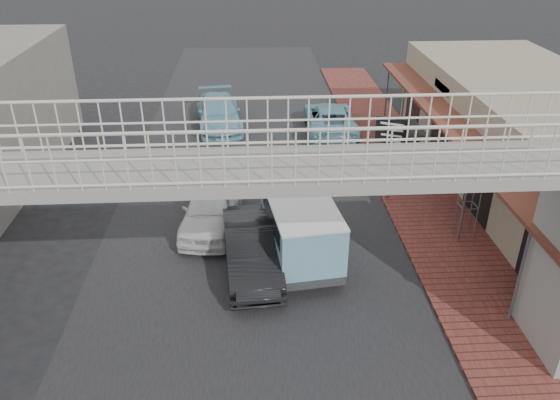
{
  "coord_description": "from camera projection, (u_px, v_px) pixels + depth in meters",
  "views": [
    {
      "loc": [
        0.06,
        -14.08,
        9.84
      ],
      "look_at": [
        0.93,
        0.87,
        1.8
      ],
      "focal_mm": 35.0,
      "sensor_mm": 36.0,
      "label": 1
    }
  ],
  "objects": [
    {
      "name": "road_strip",
      "position": [
        252.0,
        265.0,
        17.04
      ],
      "size": [
        10.0,
        60.0,
        0.01
      ],
      "primitive_type": "cube",
      "color": "black",
      "rests_on": "ground"
    },
    {
      "name": "dark_sedan",
      "position": [
        252.0,
        249.0,
        16.5
      ],
      "size": [
        1.91,
        4.59,
        1.48
      ],
      "primitive_type": "imported",
      "rotation": [
        0.0,
        0.0,
        0.08
      ],
      "color": "black",
      "rests_on": "ground"
    },
    {
      "name": "ground",
      "position": [
        252.0,
        265.0,
        17.04
      ],
      "size": [
        120.0,
        120.0,
        0.0
      ],
      "primitive_type": "plane",
      "color": "black",
      "rests_on": "ground"
    },
    {
      "name": "arrow_sign",
      "position": [
        416.0,
        135.0,
        19.29
      ],
      "size": [
        1.97,
        1.35,
        3.27
      ],
      "rotation": [
        0.0,
        0.0,
        -0.43
      ],
      "color": "#59595B",
      "rests_on": "sidewalk"
    },
    {
      "name": "motorcycle_near",
      "position": [
        383.0,
        164.0,
        22.25
      ],
      "size": [
        2.04,
        1.06,
        1.02
      ],
      "primitive_type": "imported",
      "rotation": [
        0.0,
        0.0,
        1.77
      ],
      "color": "black",
      "rests_on": "sidewalk"
    },
    {
      "name": "angkot_far",
      "position": [
        219.0,
        113.0,
        27.45
      ],
      "size": [
        2.65,
        5.31,
        1.48
      ],
      "primitive_type": "imported",
      "rotation": [
        0.0,
        0.0,
        0.12
      ],
      "color": "#71AFC4",
      "rests_on": "ground"
    },
    {
      "name": "angkot_curb",
      "position": [
        330.0,
        119.0,
        26.76
      ],
      "size": [
        2.5,
        5.15,
        1.41
      ],
      "primitive_type": "imported",
      "rotation": [
        0.0,
        0.0,
        3.11
      ],
      "color": "#6AA8B9",
      "rests_on": "ground"
    },
    {
      "name": "footbridge",
      "position": [
        251.0,
        250.0,
        12.02
      ],
      "size": [
        16.4,
        2.4,
        6.34
      ],
      "color": "gray",
      "rests_on": "ground"
    },
    {
      "name": "sidewalk",
      "position": [
        428.0,
        210.0,
        19.98
      ],
      "size": [
        3.0,
        40.0,
        0.1
      ],
      "primitive_type": "cube",
      "color": "brown",
      "rests_on": "ground"
    },
    {
      "name": "street_clock",
      "position": [
        474.0,
        172.0,
        17.21
      ],
      "size": [
        0.7,
        0.56,
        2.86
      ],
      "rotation": [
        0.0,
        0.0,
        0.01
      ],
      "color": "#59595B",
      "rests_on": "sidewalk"
    },
    {
      "name": "angkot_van",
      "position": [
        300.0,
        221.0,
        16.76
      ],
      "size": [
        2.45,
        4.5,
        2.1
      ],
      "rotation": [
        0.0,
        0.0,
        0.13
      ],
      "color": "black",
      "rests_on": "ground"
    },
    {
      "name": "white_hatchback",
      "position": [
        211.0,
        207.0,
        18.78
      ],
      "size": [
        2.29,
        4.57,
        1.49
      ],
      "primitive_type": "imported",
      "rotation": [
        0.0,
        0.0,
        -0.12
      ],
      "color": "white",
      "rests_on": "ground"
    },
    {
      "name": "shophouse_row",
      "position": [
        546.0,
        148.0,
        20.16
      ],
      "size": [
        7.2,
        18.0,
        4.0
      ],
      "color": "gray",
      "rests_on": "ground"
    },
    {
      "name": "motorcycle_far",
      "position": [
        383.0,
        156.0,
        22.79
      ],
      "size": [
        1.94,
        1.3,
        1.14
      ],
      "primitive_type": "imported",
      "rotation": [
        0.0,
        0.0,
        1.13
      ],
      "color": "black",
      "rests_on": "sidewalk"
    }
  ]
}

